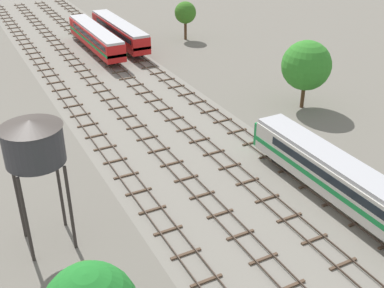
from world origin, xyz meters
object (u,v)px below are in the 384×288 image
at_px(diesel_railcar_centre_mid, 119,31).
at_px(water_tower, 33,143).
at_px(diesel_railcar_centre_nearest, 342,179).
at_px(diesel_railcar_centre_left_near, 95,37).

relative_size(diesel_railcar_centre_mid, water_tower, 2.05).
bearing_deg(diesel_railcar_centre_nearest, water_tower, 163.73).
distance_m(diesel_railcar_centre_left_near, water_tower, 47.50).
height_order(diesel_railcar_centre_nearest, water_tower, water_tower).
xyz_separation_m(diesel_railcar_centre_nearest, diesel_railcar_centre_mid, (0.00, 52.01, 0.00)).
bearing_deg(water_tower, diesel_railcar_centre_mid, 64.16).
height_order(diesel_railcar_centre_mid, water_tower, water_tower).
relative_size(diesel_railcar_centre_left_near, water_tower, 2.05).
xyz_separation_m(diesel_railcar_centre_left_near, diesel_railcar_centre_mid, (4.61, 1.76, 0.00)).
distance_m(diesel_railcar_centre_left_near, diesel_railcar_centre_mid, 4.94).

